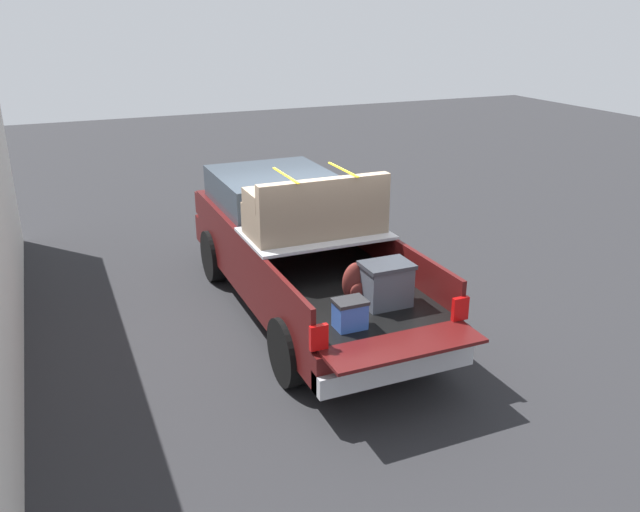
{
  "coord_description": "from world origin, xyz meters",
  "views": [
    {
      "loc": [
        -8.17,
        3.24,
        4.23
      ],
      "look_at": [
        -0.6,
        0.0,
        1.1
      ],
      "focal_mm": 36.46,
      "sensor_mm": 36.0,
      "label": 1
    }
  ],
  "objects": [
    {
      "name": "ground_plane",
      "position": [
        0.0,
        0.0,
        0.0
      ],
      "size": [
        40.0,
        40.0,
        0.0
      ],
      "primitive_type": "plane",
      "color": "#262628"
    },
    {
      "name": "pickup_truck",
      "position": [
        0.36,
        -0.0,
        0.96
      ],
      "size": [
        6.05,
        2.06,
        2.23
      ],
      "color": "#470F0F",
      "rests_on": "ground_plane"
    }
  ]
}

